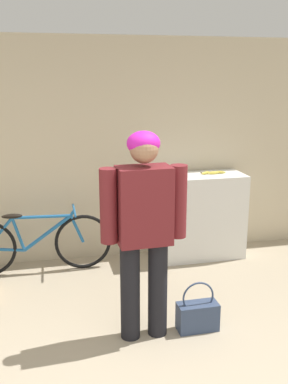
{
  "coord_description": "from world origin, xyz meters",
  "views": [
    {
      "loc": [
        -0.64,
        -2.24,
        2.18
      ],
      "look_at": [
        0.13,
        1.1,
        1.27
      ],
      "focal_mm": 42.0,
      "sensor_mm": 36.0,
      "label": 1
    }
  ],
  "objects_px": {
    "person": "(144,221)",
    "bicycle": "(35,243)",
    "handbag": "(198,315)",
    "banana": "(213,173)"
  },
  "relations": [
    {
      "from": "person",
      "to": "bicycle",
      "type": "bearing_deg",
      "value": 118.44
    },
    {
      "from": "person",
      "to": "handbag",
      "type": "relative_size",
      "value": 3.88
    },
    {
      "from": "bicycle",
      "to": "banana",
      "type": "bearing_deg",
      "value": 2.5
    },
    {
      "from": "person",
      "to": "bicycle",
      "type": "relative_size",
      "value": 1.03
    },
    {
      "from": "person",
      "to": "banana",
      "type": "bearing_deg",
      "value": 50.05
    },
    {
      "from": "bicycle",
      "to": "banana",
      "type": "distance_m",
      "value": 2.21
    },
    {
      "from": "bicycle",
      "to": "handbag",
      "type": "xyz_separation_m",
      "value": [
        1.37,
        -1.53,
        -0.21
      ]
    },
    {
      "from": "person",
      "to": "bicycle",
      "type": "distance_m",
      "value": 1.88
    },
    {
      "from": "person",
      "to": "bicycle",
      "type": "height_order",
      "value": "person"
    },
    {
      "from": "bicycle",
      "to": "banana",
      "type": "relative_size",
      "value": 5.42
    }
  ]
}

